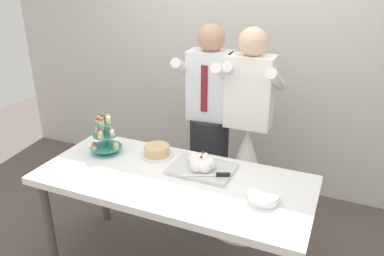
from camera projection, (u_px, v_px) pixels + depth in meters
name	position (u px, v px, depth m)	size (l,w,h in m)	color
rear_wall	(243.00, 37.00, 3.48)	(5.20, 0.10, 2.90)	beige
dessert_table	(173.00, 187.00, 2.51)	(1.80, 0.80, 0.78)	white
cupcake_stand	(105.00, 136.00, 2.76)	(0.23, 0.23, 0.31)	teal
main_cake_tray	(202.00, 165.00, 2.55)	(0.42, 0.33, 0.13)	silver
plate_stack	(264.00, 197.00, 2.22)	(0.19, 0.19, 0.05)	white
round_cake	(157.00, 151.00, 2.75)	(0.24, 0.24, 0.08)	white
person_groom	(209.00, 137.00, 3.13)	(0.49, 0.52, 1.66)	#232328
person_bride	(245.00, 165.00, 3.04)	(0.56, 0.56, 1.66)	white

